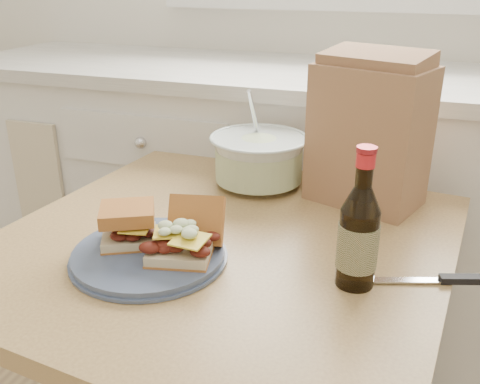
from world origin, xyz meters
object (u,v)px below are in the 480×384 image
(plate, at_px, (149,255))
(beer_bottle, at_px, (358,235))
(dining_table, at_px, (223,283))
(coleslaw_bowl, at_px, (259,161))
(paper_bag, at_px, (369,136))

(plate, relative_size, beer_bottle, 1.15)
(plate, height_order, beer_bottle, beer_bottle)
(dining_table, bearing_deg, plate, -122.09)
(coleslaw_bowl, bearing_deg, dining_table, -86.62)
(dining_table, xyz_separation_m, paper_bag, (0.24, 0.29, 0.26))
(coleslaw_bowl, distance_m, beer_bottle, 0.48)
(dining_table, distance_m, coleslaw_bowl, 0.34)
(beer_bottle, bearing_deg, paper_bag, 116.01)
(coleslaw_bowl, relative_size, beer_bottle, 0.97)
(plate, height_order, paper_bag, paper_bag)
(dining_table, xyz_separation_m, beer_bottle, (0.28, -0.08, 0.20))
(coleslaw_bowl, height_order, beer_bottle, beer_bottle)
(dining_table, bearing_deg, beer_bottle, -9.87)
(coleslaw_bowl, distance_m, paper_bag, 0.28)
(dining_table, height_order, paper_bag, paper_bag)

